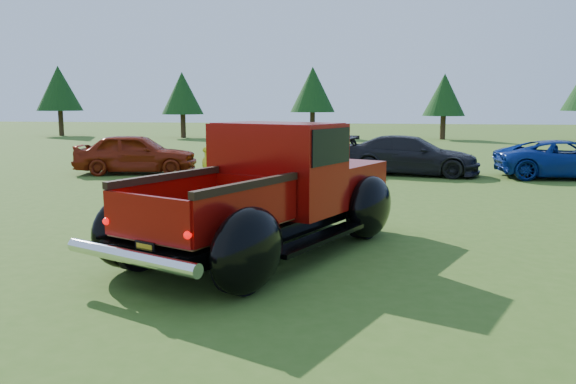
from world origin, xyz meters
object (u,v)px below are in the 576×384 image
object	(u,v)px
tree_far_west	(59,88)
show_car_red	(136,153)
show_car_blue	(567,159)
show_car_grey	(411,155)
tree_mid_right	(444,95)
pickup_truck	(278,189)
show_car_yellow	(268,155)
tree_west	(182,93)
tree_mid_left	(313,90)

from	to	relation	value
tree_far_west	show_car_red	bearing A→B (deg)	-53.66
show_car_red	show_car_blue	bearing A→B (deg)	-95.63
show_car_red	show_car_grey	size ratio (longest dim) A/B	0.90
tree_mid_right	pickup_truck	distance (m)	30.80
tree_mid_right	show_car_yellow	size ratio (longest dim) A/B	1.06
tree_west	tree_mid_left	world-z (taller)	tree_mid_left
tree_mid_left	pickup_truck	xyz separation A→B (m)	(3.12, -31.17, -2.39)
show_car_grey	show_car_blue	distance (m)	4.97
tree_far_west	tree_mid_right	bearing A→B (deg)	-0.00
show_car_yellow	tree_west	bearing A→B (deg)	25.67
show_car_red	tree_far_west	bearing A→B (deg)	26.19
tree_far_west	show_car_grey	xyz separation A→B (m)	(24.86, -19.79, -2.86)
show_car_blue	tree_mid_right	bearing A→B (deg)	2.03
pickup_truck	show_car_yellow	size ratio (longest dim) A/B	1.45
tree_west	pickup_truck	size ratio (longest dim) A/B	0.77
show_car_red	show_car_yellow	xyz separation A→B (m)	(4.58, 0.24, -0.02)
show_car_grey	tree_far_west	bearing A→B (deg)	61.67
tree_west	tree_mid_left	bearing A→B (deg)	12.53
pickup_truck	show_car_red	size ratio (longest dim) A/B	1.46
tree_mid_left	show_car_red	distance (m)	22.51
tree_mid_left	pickup_truck	world-z (taller)	tree_mid_left
tree_far_west	show_car_grey	distance (m)	31.90
show_car_grey	tree_mid_left	bearing A→B (deg)	25.94
tree_mid_left	tree_mid_right	bearing A→B (deg)	-6.34
show_car_red	show_car_blue	distance (m)	14.37
tree_mid_right	pickup_truck	bearing A→B (deg)	-101.03
show_car_grey	show_car_blue	size ratio (longest dim) A/B	1.03
tree_far_west	show_car_red	size ratio (longest dim) A/B	1.27
pickup_truck	show_car_red	bearing A→B (deg)	149.87
show_car_grey	show_car_yellow	bearing A→B (deg)	112.48
tree_mid_left	tree_mid_right	size ratio (longest dim) A/B	1.14
show_car_grey	tree_west	bearing A→B (deg)	48.53
tree_mid_right	show_car_grey	size ratio (longest dim) A/B	0.97
tree_west	show_car_red	world-z (taller)	tree_west
tree_far_west	tree_mid_left	world-z (taller)	tree_far_west
tree_west	show_car_blue	distance (m)	27.53
pickup_truck	show_car_yellow	xyz separation A→B (m)	(-2.04, 9.34, -0.31)
pickup_truck	show_car_yellow	world-z (taller)	pickup_truck
tree_far_west	show_car_yellow	size ratio (longest dim) A/B	1.26
tree_mid_left	show_car_red	size ratio (longest dim) A/B	1.22
show_car_yellow	tree_mid_right	bearing A→B (deg)	-22.09
pickup_truck	tree_mid_right	bearing A→B (deg)	102.79
tree_mid_left	show_car_blue	xyz separation A→B (m)	(10.83, -20.94, -2.77)
show_car_grey	show_car_red	bearing A→B (deg)	108.00
tree_mid_left	show_car_yellow	xyz separation A→B (m)	(1.08, -21.83, -2.70)
tree_west	show_car_red	distance (m)	20.95
tree_mid_right	show_car_blue	size ratio (longest dim) A/B	0.99
tree_west	pickup_truck	xyz separation A→B (m)	(12.12, -29.17, -2.12)
show_car_red	tree_mid_right	bearing A→B (deg)	-40.82
tree_west	show_car_yellow	bearing A→B (deg)	-63.06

